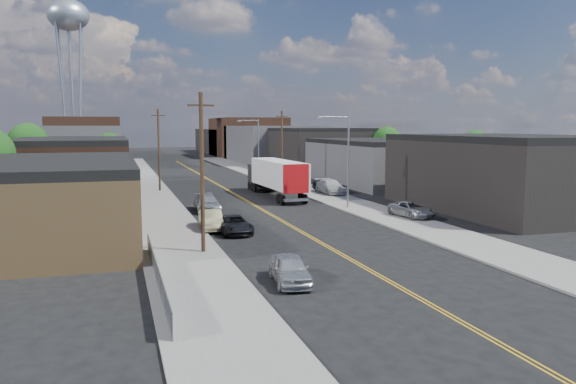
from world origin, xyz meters
TOP-DOWN VIEW (x-y plane):
  - ground at (0.00, 60.00)m, footprint 260.00×260.00m
  - centerline at (0.00, 45.00)m, footprint 0.32×120.00m
  - sidewalk_left at (-9.50, 45.00)m, footprint 5.00×140.00m
  - sidewalk_right at (9.50, 45.00)m, footprint 5.00×140.00m
  - warehouse_tan at (-18.00, 18.00)m, footprint 12.00×22.00m
  - warehouse_brown at (-18.00, 44.00)m, footprint 12.00×26.00m
  - industrial_right_a at (21.99, 20.00)m, footprint 14.00×22.00m
  - industrial_right_b at (22.00, 46.00)m, footprint 14.00×24.00m
  - industrial_right_c at (22.00, 72.00)m, footprint 14.00×22.00m
  - skyline_left_a at (-20.00, 95.00)m, footprint 16.00×30.00m
  - skyline_right_a at (20.00, 95.00)m, footprint 16.00×30.00m
  - skyline_left_b at (-20.00, 120.00)m, footprint 16.00×26.00m
  - skyline_right_b at (20.00, 120.00)m, footprint 16.00×26.00m
  - skyline_left_c at (-20.00, 140.00)m, footprint 16.00×40.00m
  - skyline_right_c at (20.00, 140.00)m, footprint 16.00×40.00m
  - water_tower at (-22.00, 110.00)m, footprint 9.00×9.00m
  - streetlight_near at (7.60, 25.00)m, footprint 3.39×0.25m
  - streetlight_far at (7.60, 60.00)m, footprint 3.39×0.25m
  - utility_pole_left_near at (-8.20, 10.00)m, footprint 1.60×0.26m
  - utility_pole_left_far at (-8.20, 45.00)m, footprint 1.60×0.26m
  - utility_pole_right at (8.20, 48.00)m, footprint 1.60×0.26m
  - chainlink_fence at (-11.50, 3.50)m, footprint 0.05×16.00m
  - tree_left_mid at (-23.94, 55.00)m, footprint 5.10×5.04m
  - tree_left_far at (-13.94, 62.00)m, footprint 4.35×4.20m
  - tree_right_near at (30.06, 36.00)m, footprint 4.60×4.48m
  - tree_right_far at (30.06, 60.00)m, footprint 4.85×4.76m
  - semi_truck at (3.94, 36.46)m, footprint 3.16×15.99m
  - car_left_a at (-5.00, 2.07)m, footprint 2.22×4.49m
  - car_left_b at (-6.40, 18.00)m, footprint 1.95×4.72m
  - car_left_c at (-5.00, 16.00)m, footprint 2.30×4.83m
  - car_left_d at (-5.22, 27.49)m, footprint 2.37×5.41m
  - car_right_lot_a at (11.00, 18.09)m, footprint 2.75×4.99m
  - car_right_lot_b at (10.55, 36.00)m, footprint 2.27×5.54m
  - car_right_lot_c at (11.00, 37.23)m, footprint 3.59×5.19m
  - car_ahead_truck at (3.90, 42.00)m, footprint 2.50×5.18m

SIDE VIEW (x-z plane):
  - ground at x=0.00m, z-range 0.00..0.00m
  - centerline at x=0.00m, z-range 0.00..0.01m
  - sidewalk_left at x=-9.50m, z-range 0.00..0.15m
  - sidewalk_right at x=9.50m, z-range 0.00..0.15m
  - chainlink_fence at x=-11.50m, z-range 0.04..1.27m
  - car_left_c at x=-5.00m, z-range 0.00..1.33m
  - car_ahead_truck at x=3.90m, z-range 0.00..1.42m
  - car_left_a at x=-5.00m, z-range 0.00..1.47m
  - car_left_b at x=-6.40m, z-range 0.00..1.52m
  - car_left_d at x=-5.22m, z-range 0.00..1.55m
  - car_right_lot_a at x=11.00m, z-range 0.15..1.47m
  - car_right_lot_b at x=10.55m, z-range 0.15..1.76m
  - car_right_lot_c at x=11.00m, z-range 0.15..1.79m
  - semi_truck at x=3.94m, z-range 0.29..4.46m
  - warehouse_tan at x=-18.00m, z-range 0.00..5.60m
  - industrial_right_b at x=22.00m, z-range 0.00..6.10m
  - warehouse_brown at x=-18.00m, z-range 0.00..6.60m
  - skyline_left_c at x=-20.00m, z-range 0.00..7.00m
  - skyline_right_c at x=20.00m, z-range 0.00..7.00m
  - industrial_right_a at x=21.99m, z-range 0.00..7.10m
  - industrial_right_c at x=22.00m, z-range 0.00..7.60m
  - skyline_left_a at x=-20.00m, z-range 0.00..8.00m
  - skyline_right_a at x=20.00m, z-range 0.00..8.00m
  - tree_left_far at x=-13.94m, z-range 1.08..8.05m
  - tree_right_near at x=30.06m, z-range 1.15..8.59m
  - skyline_left_b at x=-20.00m, z-range 0.00..10.00m
  - skyline_right_b at x=20.00m, z-range 0.00..10.00m
  - utility_pole_left_near at x=-8.20m, z-range 0.14..10.14m
  - utility_pole_left_far at x=-8.20m, z-range 0.14..10.14m
  - utility_pole_right at x=8.20m, z-range 0.14..10.14m
  - tree_right_far at x=30.06m, z-range 1.22..9.13m
  - streetlight_near at x=7.60m, z-range 0.83..9.83m
  - streetlight_far at x=7.60m, z-range 0.83..9.83m
  - tree_left_mid at x=-23.94m, z-range 1.30..9.67m
  - water_tower at x=-22.00m, z-range 12.20..49.10m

